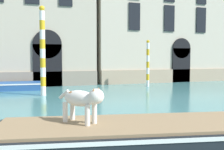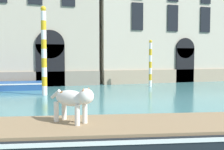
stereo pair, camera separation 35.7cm
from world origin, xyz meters
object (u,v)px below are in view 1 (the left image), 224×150
Objects in this scene: boat_foreground at (173,135)px; boat_moored_near_palazzo at (2,86)px; dog_on_deck at (83,99)px; mooring_pole_0 at (148,63)px; mooring_pole_2 at (43,51)px.

boat_foreground is 13.54m from boat_moored_near_palazzo.
dog_on_deck is (-1.90, 0.48, 0.81)m from boat_foreground.
dog_on_deck is 13.35m from mooring_pole_0.
dog_on_deck is at bearing -73.90° from boat_moored_near_palazzo.
boat_foreground is 8.16× the size of dog_on_deck.
mooring_pole_2 reaches higher than dog_on_deck.
boat_foreground is 2.12m from dog_on_deck.
mooring_pole_0 is (5.18, 11.78, 1.30)m from boat_foreground.
mooring_pole_0 is at bearing -1.55° from boat_moored_near_palazzo.
dog_on_deck is at bearing 177.00° from boat_foreground.
mooring_pole_0 is at bearing 16.87° from mooring_pole_2.
mooring_pole_2 is at bearing 142.30° from dog_on_deck.
boat_moored_near_palazzo is 1.59× the size of mooring_pole_0.
mooring_pole_0 is at bearing 77.32° from boat_foreground.
boat_foreground is 2.42× the size of mooring_pole_0.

